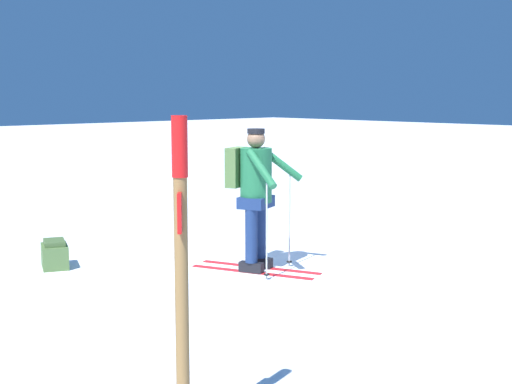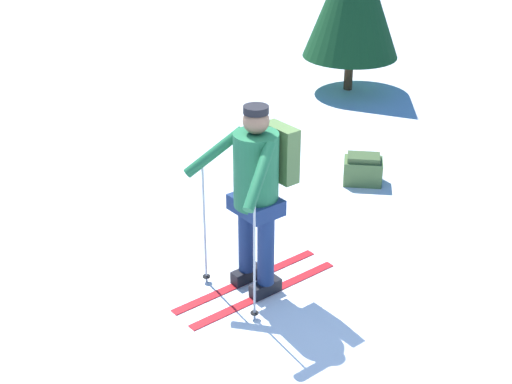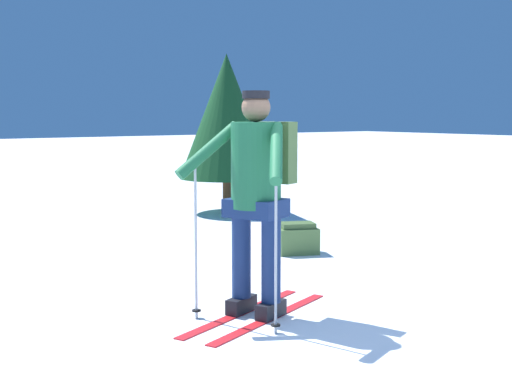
% 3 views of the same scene
% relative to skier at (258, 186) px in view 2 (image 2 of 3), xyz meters
% --- Properties ---
extents(ground_plane, '(80.00, 80.00, 0.00)m').
position_rel_skier_xyz_m(ground_plane, '(-0.21, 0.61, -1.03)').
color(ground_plane, white).
extents(skier, '(1.63, 1.06, 1.75)m').
position_rel_skier_xyz_m(skier, '(0.00, 0.00, 0.00)').
color(skier, red).
rests_on(skier, ground_plane).
extents(dropped_backpack, '(0.53, 0.46, 0.35)m').
position_rel_skier_xyz_m(dropped_backpack, '(-1.82, -1.73, -0.86)').
color(dropped_backpack, '#4C6B38').
rests_on(dropped_backpack, ground_plane).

